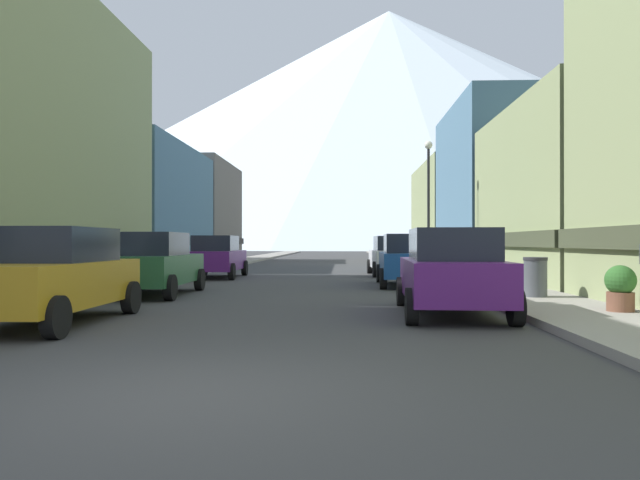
# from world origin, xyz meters

# --- Properties ---
(ground_plane) EXTENTS (400.00, 400.00, 0.00)m
(ground_plane) POSITION_xyz_m (0.00, 0.00, 0.00)
(ground_plane) COLOR #3A3A3A
(sidewalk_left) EXTENTS (2.50, 100.00, 0.15)m
(sidewalk_left) POSITION_xyz_m (-6.25, 35.00, 0.07)
(sidewalk_left) COLOR gray
(sidewalk_left) RESTS_ON ground
(sidewalk_right) EXTENTS (2.50, 100.00, 0.15)m
(sidewalk_right) POSITION_xyz_m (6.25, 35.00, 0.07)
(sidewalk_right) COLOR gray
(sidewalk_right) RESTS_ON ground
(storefront_left_2) EXTENTS (9.17, 12.78, 7.18)m
(storefront_left_2) POSITION_xyz_m (-11.94, 28.81, 3.46)
(storefront_left_2) COLOR slate
(storefront_left_2) RESTS_ON ground
(storefront_left_3) EXTENTS (9.59, 11.33, 7.82)m
(storefront_left_3) POSITION_xyz_m (-12.15, 41.22, 3.77)
(storefront_left_3) COLOR #66605B
(storefront_left_3) RESTS_ON ground
(storefront_right_1) EXTENTS (6.70, 10.55, 6.40)m
(storefront_right_1) POSITION_xyz_m (10.70, 16.02, 3.08)
(storefront_right_1) COLOR #8C9966
(storefront_right_1) RESTS_ON ground
(storefront_right_2) EXTENTS (6.99, 10.84, 8.97)m
(storefront_right_2) POSITION_xyz_m (10.85, 27.29, 4.33)
(storefront_right_2) COLOR slate
(storefront_right_2) RESTS_ON ground
(storefront_right_3) EXTENTS (9.93, 13.45, 7.41)m
(storefront_right_3) POSITION_xyz_m (12.32, 39.84, 3.57)
(storefront_right_3) COLOR #8C9966
(storefront_right_3) RESTS_ON ground
(car_left_0) EXTENTS (2.08, 4.41, 1.78)m
(car_left_0) POSITION_xyz_m (-3.80, 4.99, 0.90)
(car_left_0) COLOR #B28419
(car_left_0) RESTS_ON ground
(car_left_1) EXTENTS (2.12, 4.43, 1.78)m
(car_left_1) POSITION_xyz_m (-3.80, 10.87, 0.90)
(car_left_1) COLOR #265933
(car_left_1) RESTS_ON ground
(car_left_2) EXTENTS (2.11, 4.42, 1.78)m
(car_left_2) POSITION_xyz_m (-3.80, 19.23, 0.90)
(car_left_2) COLOR #591E72
(car_left_2) RESTS_ON ground
(car_right_0) EXTENTS (2.22, 4.47, 1.78)m
(car_right_0) POSITION_xyz_m (3.80, 6.61, 0.90)
(car_right_0) COLOR #591E72
(car_right_0) RESTS_ON ground
(car_right_1) EXTENTS (2.15, 4.44, 1.78)m
(car_right_1) POSITION_xyz_m (3.80, 14.80, 0.90)
(car_right_1) COLOR #19478C
(car_right_1) RESTS_ON ground
(car_right_2) EXTENTS (2.19, 4.46, 1.78)m
(car_right_2) POSITION_xyz_m (3.80, 21.26, 0.90)
(car_right_2) COLOR silver
(car_right_2) RESTS_ON ground
(trash_bin_right) EXTENTS (0.59, 0.59, 0.98)m
(trash_bin_right) POSITION_xyz_m (6.35, 9.23, 0.64)
(trash_bin_right) COLOR #4C5156
(trash_bin_right) RESTS_ON sidewalk_right
(potted_plant_0) EXTENTS (0.59, 0.59, 0.90)m
(potted_plant_0) POSITION_xyz_m (7.00, 6.11, 0.62)
(potted_plant_0) COLOR brown
(potted_plant_0) RESTS_ON sidewalk_right
(pedestrian_0) EXTENTS (0.36, 0.36, 1.56)m
(pedestrian_0) POSITION_xyz_m (-6.25, 15.61, 0.86)
(pedestrian_0) COLOR navy
(pedestrian_0) RESTS_ON sidewalk_left
(pedestrian_1) EXTENTS (0.36, 0.36, 1.71)m
(pedestrian_1) POSITION_xyz_m (-6.25, 9.73, 0.94)
(pedestrian_1) COLOR maroon
(pedestrian_1) RESTS_ON sidewalk_left
(pedestrian_2) EXTENTS (0.36, 0.36, 1.61)m
(pedestrian_2) POSITION_xyz_m (6.25, 26.75, 0.89)
(pedestrian_2) COLOR #333338
(pedestrian_2) RESTS_ON sidewalk_right
(streetlamp_right) EXTENTS (0.36, 0.36, 5.86)m
(streetlamp_right) POSITION_xyz_m (5.35, 20.80, 3.99)
(streetlamp_right) COLOR black
(streetlamp_right) RESTS_ON sidewalk_right
(mountain_backdrop) EXTENTS (335.91, 335.91, 104.91)m
(mountain_backdrop) POSITION_xyz_m (21.77, 260.00, 52.46)
(mountain_backdrop) COLOR silver
(mountain_backdrop) RESTS_ON ground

